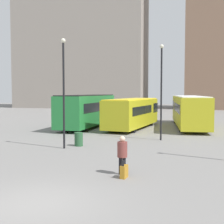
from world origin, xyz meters
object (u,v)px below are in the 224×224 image
(bus_2, at_px, (189,110))
(lamp_post_0, at_px, (161,85))
(trash_bin, at_px, (79,139))
(lamp_post_1, at_px, (64,85))
(traveler, at_px, (122,152))
(suitcase, at_px, (124,172))
(bus_0, at_px, (88,110))
(bus_1, at_px, (133,112))

(bus_2, distance_m, lamp_post_0, 9.42)
(bus_2, bearing_deg, trash_bin, 146.15)
(lamp_post_0, height_order, lamp_post_1, lamp_post_0)
(traveler, relative_size, lamp_post_1, 0.24)
(lamp_post_0, distance_m, lamp_post_1, 7.07)
(lamp_post_0, distance_m, trash_bin, 6.92)
(suitcase, bearing_deg, bus_2, 1.76)
(lamp_post_1, bearing_deg, lamp_post_0, 40.38)
(bus_0, xyz_separation_m, bus_2, (9.51, 2.22, -0.05))
(bus_2, distance_m, suitcase, 19.26)
(bus_1, bearing_deg, traveler, -163.55)
(bus_2, distance_m, traveler, 18.77)
(bus_1, distance_m, bus_2, 5.61)
(suitcase, bearing_deg, lamp_post_0, 6.03)
(bus_0, bearing_deg, traveler, -155.50)
(bus_0, bearing_deg, lamp_post_1, -167.16)
(trash_bin, bearing_deg, bus_1, 80.73)
(bus_1, xyz_separation_m, trash_bin, (-1.68, -10.31, -1.07))
(traveler, height_order, lamp_post_0, lamp_post_0)
(bus_1, bearing_deg, trash_bin, 179.13)
(bus_2, relative_size, suitcase, 16.71)
(bus_1, height_order, traveler, bus_1)
(bus_0, height_order, suitcase, bus_0)
(bus_2, distance_m, trash_bin, 14.32)
(traveler, bearing_deg, bus_2, 1.04)
(lamp_post_1, bearing_deg, bus_0, 100.56)
(bus_2, bearing_deg, lamp_post_0, 162.05)
(lamp_post_0, bearing_deg, bus_1, 115.02)
(suitcase, relative_size, lamp_post_1, 0.11)
(bus_0, relative_size, trash_bin, 12.47)
(bus_1, relative_size, traveler, 6.10)
(traveler, bearing_deg, bus_0, 31.97)
(suitcase, bearing_deg, trash_bin, 42.36)
(lamp_post_0, xyz_separation_m, trash_bin, (-4.82, -3.59, -3.42))
(bus_0, xyz_separation_m, traveler, (6.67, -16.32, -0.74))
(trash_bin, bearing_deg, bus_2, 61.38)
(bus_1, relative_size, lamp_post_1, 1.48)
(bus_2, relative_size, lamp_post_1, 1.87)
(bus_2, xyz_separation_m, trash_bin, (-6.83, -12.52, -1.21))
(bus_1, distance_m, suitcase, 17.04)
(bus_2, relative_size, trash_bin, 14.35)
(suitcase, xyz_separation_m, lamp_post_1, (-4.73, 5.52, 3.52))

